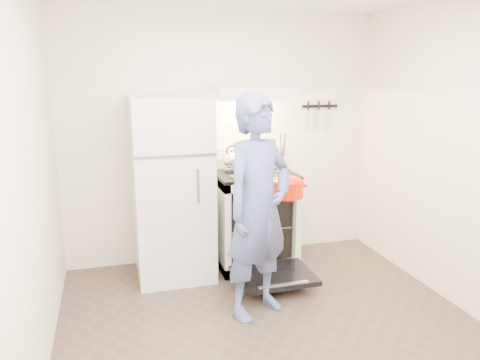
% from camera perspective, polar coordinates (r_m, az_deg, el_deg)
% --- Properties ---
extents(floor, '(3.60, 3.60, 0.00)m').
position_cam_1_polar(floor, '(3.56, 5.50, -19.56)').
color(floor, '#4A3932').
rests_on(floor, ground).
extents(back_wall, '(3.20, 0.02, 2.50)m').
position_cam_1_polar(back_wall, '(4.76, -2.07, 5.13)').
color(back_wall, beige).
rests_on(back_wall, ground).
extents(refrigerator, '(0.70, 0.70, 1.70)m').
position_cam_1_polar(refrigerator, '(4.39, -8.29, -1.03)').
color(refrigerator, silver).
rests_on(refrigerator, floor).
extents(stove_body, '(0.76, 0.65, 0.92)m').
position_cam_1_polar(stove_body, '(4.69, 1.71, -4.90)').
color(stove_body, silver).
rests_on(stove_body, floor).
extents(cooktop, '(0.76, 0.65, 0.03)m').
position_cam_1_polar(cooktop, '(4.57, 1.75, 0.76)').
color(cooktop, black).
rests_on(cooktop, stove_body).
extents(backsplash, '(0.76, 0.07, 0.20)m').
position_cam_1_polar(backsplash, '(4.81, 0.73, 2.81)').
color(backsplash, silver).
rests_on(backsplash, cooktop).
extents(oven_door, '(0.70, 0.54, 0.04)m').
position_cam_1_polar(oven_door, '(4.29, 4.12, -11.55)').
color(oven_door, black).
rests_on(oven_door, floor).
extents(oven_rack, '(0.60, 0.52, 0.01)m').
position_cam_1_polar(oven_rack, '(4.70, 1.70, -5.14)').
color(oven_rack, slate).
rests_on(oven_rack, stove_body).
extents(range_hood, '(0.76, 0.50, 0.12)m').
position_cam_1_polar(range_hood, '(4.53, 1.53, 10.56)').
color(range_hood, silver).
rests_on(range_hood, back_wall).
extents(knife_strip, '(0.40, 0.02, 0.03)m').
position_cam_1_polar(knife_strip, '(5.06, 9.70, 8.86)').
color(knife_strip, black).
rests_on(knife_strip, back_wall).
extents(pizza_stone, '(0.36, 0.36, 0.02)m').
position_cam_1_polar(pizza_stone, '(4.70, 1.78, -4.97)').
color(pizza_stone, olive).
rests_on(pizza_stone, oven_rack).
extents(tea_kettle, '(0.21, 0.18, 0.26)m').
position_cam_1_polar(tea_kettle, '(4.57, -1.02, 2.62)').
color(tea_kettle, silver).
rests_on(tea_kettle, cooktop).
extents(utensil_jar, '(0.10, 0.10, 0.13)m').
position_cam_1_polar(utensil_jar, '(4.46, 5.20, 1.86)').
color(utensil_jar, silver).
rests_on(utensil_jar, cooktop).
extents(person, '(0.77, 0.67, 1.76)m').
position_cam_1_polar(person, '(3.63, 2.24, -3.44)').
color(person, '#3B477C').
rests_on(person, floor).
extents(dutch_oven, '(0.37, 0.30, 0.24)m').
position_cam_1_polar(dutch_oven, '(4.10, 5.67, -1.10)').
color(dutch_oven, red).
rests_on(dutch_oven, person).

